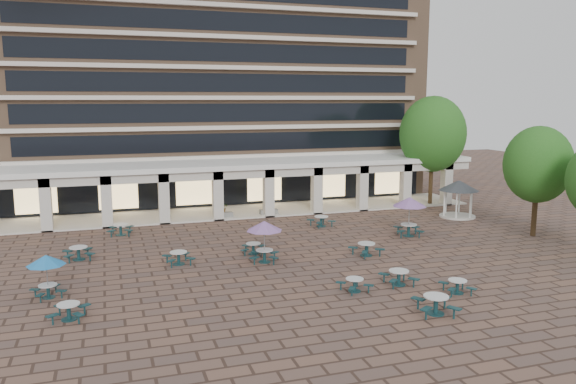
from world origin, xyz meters
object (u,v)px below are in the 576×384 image
object	(u,v)px
picnic_table_1	(355,284)
gazebo	(459,190)
planter_right	(269,210)
picnic_table_2	(436,303)
planter_left	(223,213)
picnic_table_0	(69,310)

from	to	relation	value
picnic_table_1	gazebo	world-z (taller)	gazebo
picnic_table_1	planter_right	xyz separation A→B (m)	(1.08, 19.40, 0.03)
picnic_table_1	gazebo	xyz separation A→B (m)	(15.66, 13.94, 1.87)
picnic_table_2	gazebo	bearing A→B (deg)	67.94
picnic_table_2	planter_right	size ratio (longest dim) A/B	1.48
picnic_table_1	planter_left	size ratio (longest dim) A/B	1.13
picnic_table_0	planter_left	xyz separation A→B (m)	(10.75, 18.88, 0.03)
picnic_table_0	planter_left	distance (m)	21.72
picnic_table_1	planter_right	distance (m)	19.43
picnic_table_0	picnic_table_1	distance (m)	13.50
planter_left	planter_right	world-z (taller)	planter_left
picnic_table_1	picnic_table_2	xyz separation A→B (m)	(2.21, -3.88, 0.10)
planter_left	planter_right	bearing A→B (deg)	0.00
planter_left	picnic_table_1	bearing A→B (deg)	-81.95
picnic_table_0	planter_left	world-z (taller)	planter_left
picnic_table_2	planter_left	size ratio (longest dim) A/B	1.48
picnic_table_0	gazebo	xyz separation A→B (m)	(29.15, 13.42, 1.84)
picnic_table_0	picnic_table_2	distance (m)	16.31
picnic_table_0	planter_right	size ratio (longest dim) A/B	1.24
picnic_table_2	gazebo	size ratio (longest dim) A/B	0.69
picnic_table_1	planter_right	world-z (taller)	planter_right
picnic_table_1	planter_left	xyz separation A→B (m)	(-2.74, 19.40, 0.07)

